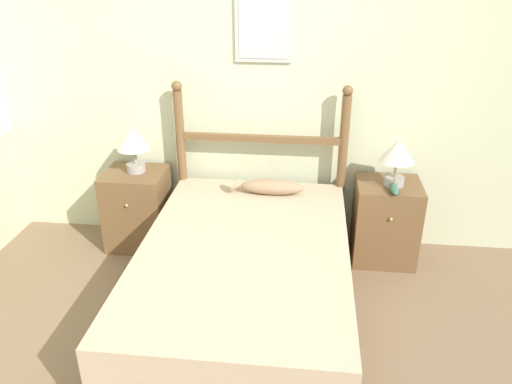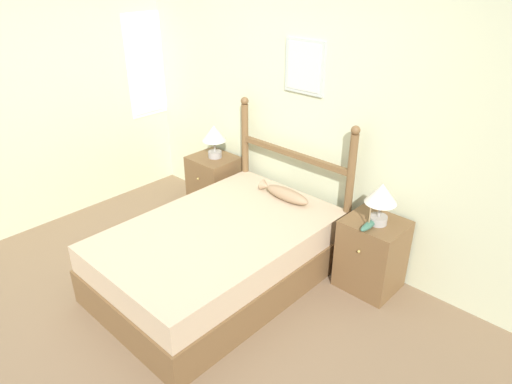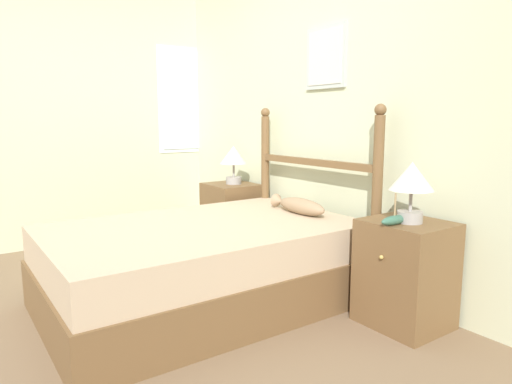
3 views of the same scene
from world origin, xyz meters
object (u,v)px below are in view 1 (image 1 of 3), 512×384
bed (245,282)px  model_boat (394,188)px  fish_pillow (269,187)px  table_lamp_right (397,154)px  nightstand_left (138,208)px  table_lamp_left (133,142)px  nightstand_right (385,221)px

bed → model_boat: 1.26m
model_boat → fish_pillow: model_boat is taller
table_lamp_right → nightstand_left: bearing=179.5°
bed → model_boat: size_ratio=9.37×
table_lamp_left → table_lamp_right: bearing=-1.0°
bed → table_lamp_left: table_lamp_left is taller
bed → nightstand_right: size_ratio=3.16×
nightstand_right → fish_pillow: size_ratio=1.17×
bed → nightstand_right: 1.27m
bed → fish_pillow: bearing=83.7°
nightstand_left → model_boat: (1.94, -0.13, 0.34)m
bed → fish_pillow: (0.08, 0.75, 0.33)m
table_lamp_left → fish_pillow: size_ratio=0.65×
table_lamp_right → model_boat: 0.24m
nightstand_right → table_lamp_left: (-1.92, 0.02, 0.55)m
bed → nightstand_left: bearing=139.5°
table_lamp_right → model_boat: size_ratio=1.64×
nightstand_left → model_boat: size_ratio=2.97×
bed → nightstand_left: 1.27m
table_lamp_left → model_boat: size_ratio=1.64×
nightstand_left → fish_pillow: fish_pillow is taller
nightstand_left → nightstand_right: same height
nightstand_right → model_boat: (0.01, -0.13, 0.34)m
table_lamp_left → fish_pillow: bearing=-5.1°
table_lamp_right → fish_pillow: bearing=-176.4°
table_lamp_left → model_boat: 1.94m
bed → nightstand_left: nightstand_left is taller
nightstand_right → table_lamp_right: table_lamp_right is taller
table_lamp_right → fish_pillow: (-0.91, -0.06, -0.27)m
bed → model_boat: (0.97, 0.69, 0.39)m
fish_pillow → model_boat: bearing=-3.8°
nightstand_left → model_boat: 1.97m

